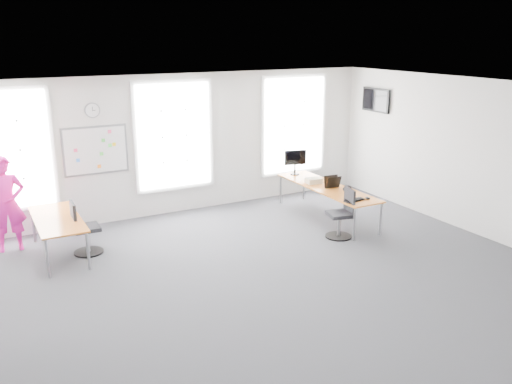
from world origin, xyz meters
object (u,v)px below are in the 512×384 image
desk_right (327,189)px  person (7,204)px  chair_right (342,216)px  headphones (347,189)px  keyboard (354,200)px  monitor (295,160)px  desk_left (57,221)px  chair_left (83,231)px

desk_right → person: size_ratio=1.63×
chair_right → desk_right: bearing=172.3°
headphones → desk_right: bearing=127.1°
person → keyboard: 6.39m
chair_right → monitor: monitor is taller
desk_left → person: person is taller
chair_right → person: person is taller
chair_right → chair_left: 4.79m
person → headphones: bearing=-12.0°
desk_right → desk_left: 5.38m
desk_left → headphones: (5.53, -1.02, 0.10)m
chair_right → chair_left: (-4.55, 1.51, 0.01)m
desk_left → monitor: bearing=6.7°
keyboard → headphones: bearing=53.6°
chair_right → chair_left: chair_left is taller
keyboard → headphones: size_ratio=2.73×
chair_left → headphones: bearing=-98.4°
desk_left → monitor: monitor is taller
desk_right → monitor: size_ratio=5.01×
keyboard → headphones: 0.70m
desk_right → chair_left: chair_left is taller
person → headphones: person is taller
monitor → desk_right: bearing=-74.9°
chair_left → keyboard: size_ratio=2.20×
chair_left → desk_left: bearing=71.8°
headphones → monitor: (-0.22, 1.64, 0.30)m
chair_left → monitor: monitor is taller
person → keyboard: bearing=-18.2°
desk_left → person: size_ratio=1.09×
desk_left → keyboard: (5.22, -1.65, 0.07)m
headphones → desk_left: bearing=-175.4°
keyboard → headphones: headphones is taller
desk_left → chair_left: (0.40, -0.14, -0.20)m
chair_left → headphones: 5.21m
chair_right → monitor: 2.38m
desk_left → chair_right: size_ratio=1.97×
chair_left → monitor: 5.00m
desk_right → desk_left: (-5.35, 0.57, -0.01)m
chair_right → person: size_ratio=0.55×
person → monitor: bearing=2.6°
headphones → person: bearing=179.9°
desk_left → chair_left: bearing=-19.5°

